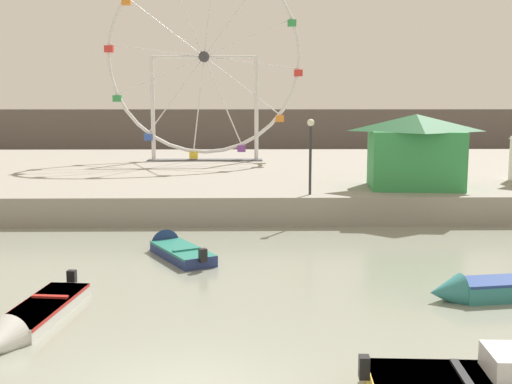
# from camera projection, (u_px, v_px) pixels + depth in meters

# --- Properties ---
(quay_promenade) EXTENTS (110.00, 25.87, 1.27)m
(quay_promenade) POSITION_uv_depth(u_px,v_px,m) (226.00, 176.00, 40.76)
(quay_promenade) COLOR gray
(quay_promenade) RESTS_ON ground_plane
(distant_town_skyline) EXTENTS (140.00, 3.00, 4.40)m
(distant_town_skyline) POSITION_uv_depth(u_px,v_px,m) (233.00, 132.00, 62.66)
(distant_town_skyline) COLOR #564C47
(distant_town_skyline) RESTS_ON ground_plane
(motorboat_pale_grey) EXTENTS (1.66, 5.03, 1.07)m
(motorboat_pale_grey) POSITION_uv_depth(u_px,v_px,m) (27.00, 321.00, 15.71)
(motorboat_pale_grey) COLOR silver
(motorboat_pale_grey) RESTS_ON ground_plane
(motorboat_navy_blue) EXTENTS (2.97, 4.16, 1.12)m
(motorboat_navy_blue) POSITION_uv_depth(u_px,v_px,m) (174.00, 248.00, 23.17)
(motorboat_navy_blue) COLOR navy
(motorboat_navy_blue) RESTS_ON ground_plane
(motorboat_teal_painted) EXTENTS (4.47, 1.68, 1.10)m
(motorboat_teal_painted) POSITION_uv_depth(u_px,v_px,m) (496.00, 288.00, 18.06)
(motorboat_teal_painted) COLOR teal
(motorboat_teal_painted) RESTS_ON ground_plane
(ferris_wheel_white_frame) EXTENTS (13.20, 1.20, 13.46)m
(ferris_wheel_white_frame) POSITION_uv_depth(u_px,v_px,m) (204.00, 60.00, 43.13)
(ferris_wheel_white_frame) COLOR silver
(ferris_wheel_white_frame) RESTS_ON quay_promenade
(carnival_booth_green_kiosk) EXTENTS (4.95, 3.97, 3.52)m
(carnival_booth_green_kiosk) POSITION_uv_depth(u_px,v_px,m) (415.00, 150.00, 30.68)
(carnival_booth_green_kiosk) COLOR #33934C
(carnival_booth_green_kiosk) RESTS_ON quay_promenade
(promenade_lamp_near) EXTENTS (0.32, 0.32, 3.37)m
(promenade_lamp_near) POSITION_uv_depth(u_px,v_px,m) (310.00, 144.00, 28.55)
(promenade_lamp_near) COLOR #2D2D33
(promenade_lamp_near) RESTS_ON quay_promenade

